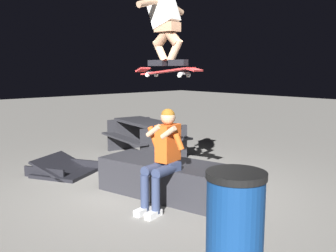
# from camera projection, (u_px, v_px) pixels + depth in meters

# --- Properties ---
(ground_plane) EXTENTS (40.00, 40.00, 0.00)m
(ground_plane) POSITION_uv_depth(u_px,v_px,m) (157.00, 191.00, 5.79)
(ground_plane) COLOR gray
(ledge_box_main) EXTENTS (2.11, 1.20, 0.52)m
(ledge_box_main) POSITION_uv_depth(u_px,v_px,m) (165.00, 178.00, 5.59)
(ledge_box_main) COLOR #28282D
(ledge_box_main) RESTS_ON ground
(person_sitting_on_ledge) EXTENTS (0.59, 0.78, 1.35)m
(person_sitting_on_ledge) POSITION_uv_depth(u_px,v_px,m) (163.00, 154.00, 4.98)
(person_sitting_on_ledge) COLOR #2D3856
(person_sitting_on_ledge) RESTS_ON ground
(skateboard) EXTENTS (1.04, 0.34, 0.13)m
(skateboard) POSITION_uv_depth(u_px,v_px,m) (167.00, 71.00, 4.97)
(skateboard) COLOR #B72D2D
(skater_airborne) EXTENTS (0.63, 0.89, 1.12)m
(skater_airborne) POSITION_uv_depth(u_px,v_px,m) (164.00, 19.00, 4.90)
(skater_airborne) COLOR black
(kicker_ramp) EXTENTS (1.23, 1.24, 0.39)m
(kicker_ramp) POSITION_uv_depth(u_px,v_px,m) (66.00, 170.00, 6.74)
(kicker_ramp) COLOR black
(kicker_ramp) RESTS_ON ground
(picnic_table_back) EXTENTS (1.89, 1.59, 0.75)m
(picnic_table_back) POSITION_uv_depth(u_px,v_px,m) (145.00, 132.00, 8.20)
(picnic_table_back) COLOR #28282D
(picnic_table_back) RESTS_ON ground
(trash_bin) EXTENTS (0.53, 0.53, 1.00)m
(trash_bin) POSITION_uv_depth(u_px,v_px,m) (235.00, 227.00, 3.27)
(trash_bin) COLOR navy
(trash_bin) RESTS_ON ground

